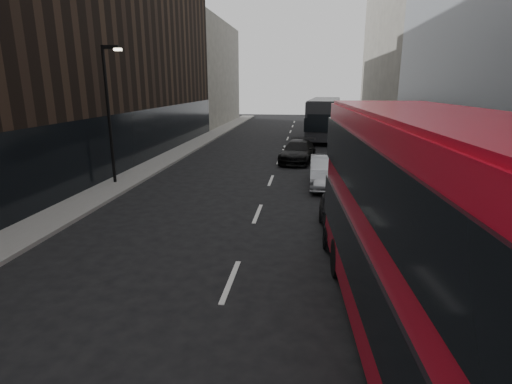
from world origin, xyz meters
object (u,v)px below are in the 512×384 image
(car_a, at_px, (346,214))
(car_c, at_px, (298,151))
(grey_bus, at_px, (324,118))
(car_b, at_px, (326,171))
(street_lamp, at_px, (109,106))
(red_bus, at_px, (443,239))

(car_a, height_order, car_c, car_a)
(grey_bus, height_order, car_a, grey_bus)
(car_b, distance_m, car_c, 6.85)
(street_lamp, height_order, grey_bus, street_lamp)
(street_lamp, distance_m, red_bus, 18.16)
(street_lamp, relative_size, car_c, 1.38)
(car_b, xyz_separation_m, car_c, (-1.67, 6.64, -0.05))
(red_bus, distance_m, car_c, 21.11)
(red_bus, height_order, grey_bus, red_bus)
(red_bus, bearing_deg, car_b, 91.80)
(grey_bus, bearing_deg, car_b, -86.66)
(street_lamp, relative_size, red_bus, 0.58)
(red_bus, bearing_deg, grey_bus, 87.69)
(car_a, relative_size, car_b, 0.92)
(red_bus, bearing_deg, street_lamp, 130.44)
(car_c, bearing_deg, street_lamp, -132.81)
(street_lamp, xyz_separation_m, car_c, (9.56, 7.83, -3.45))
(car_a, bearing_deg, street_lamp, 151.59)
(grey_bus, height_order, car_c, grey_bus)
(street_lamp, relative_size, car_a, 1.59)
(grey_bus, distance_m, car_c, 12.93)
(car_a, bearing_deg, car_b, 91.95)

